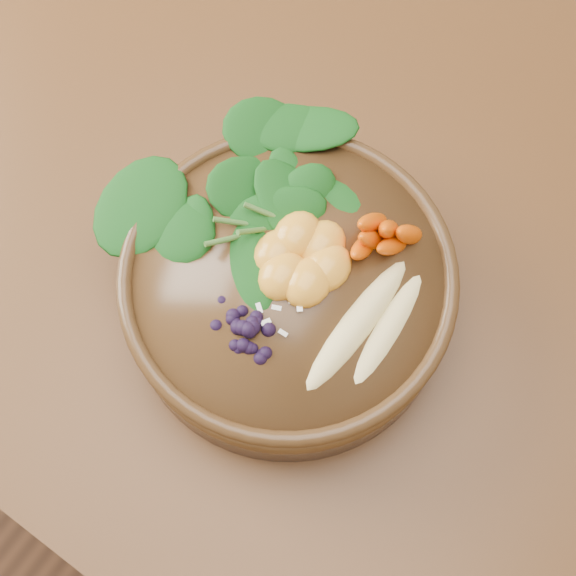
# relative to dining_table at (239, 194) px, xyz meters

# --- Properties ---
(ground) EXTENTS (4.00, 4.00, 0.00)m
(ground) POSITION_rel_dining_table_xyz_m (0.00, 0.00, -0.66)
(ground) COLOR #381E0F
(ground) RESTS_ON ground
(dining_table) EXTENTS (1.60, 0.90, 0.75)m
(dining_table) POSITION_rel_dining_table_xyz_m (0.00, 0.00, 0.00)
(dining_table) COLOR #331C0C
(dining_table) RESTS_ON ground
(stoneware_bowl) EXTENTS (0.34, 0.34, 0.09)m
(stoneware_bowl) POSITION_rel_dining_table_xyz_m (0.16, -0.12, 0.14)
(stoneware_bowl) COLOR #4D3117
(stoneware_bowl) RESTS_ON dining_table
(kale_heap) EXTENTS (0.22, 0.20, 0.05)m
(kale_heap) POSITION_rel_dining_table_xyz_m (0.11, -0.05, 0.21)
(kale_heap) COLOR #124A13
(kale_heap) RESTS_ON stoneware_bowl
(carrot_cluster) EXTENTS (0.07, 0.07, 0.09)m
(carrot_cluster) POSITION_rel_dining_table_xyz_m (0.22, -0.03, 0.23)
(carrot_cluster) COLOR #D44800
(carrot_cluster) RESTS_ON stoneware_bowl
(banana_halves) EXTENTS (0.07, 0.19, 0.03)m
(banana_halves) POSITION_rel_dining_table_xyz_m (0.25, -0.11, 0.20)
(banana_halves) COLOR #E0CC84
(banana_halves) RESTS_ON stoneware_bowl
(mandarin_cluster) EXTENTS (0.10, 0.11, 0.04)m
(mandarin_cluster) POSITION_rel_dining_table_xyz_m (0.16, -0.10, 0.20)
(mandarin_cluster) COLOR orange
(mandarin_cluster) RESTS_ON stoneware_bowl
(blueberry_pile) EXTENTS (0.16, 0.12, 0.05)m
(blueberry_pile) POSITION_rel_dining_table_xyz_m (0.16, -0.18, 0.21)
(blueberry_pile) COLOR black
(blueberry_pile) RESTS_ON stoneware_bowl
(coconut_flakes) EXTENTS (0.11, 0.08, 0.01)m
(coconut_flakes) POSITION_rel_dining_table_xyz_m (0.16, -0.14, 0.19)
(coconut_flakes) COLOR white
(coconut_flakes) RESTS_ON stoneware_bowl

